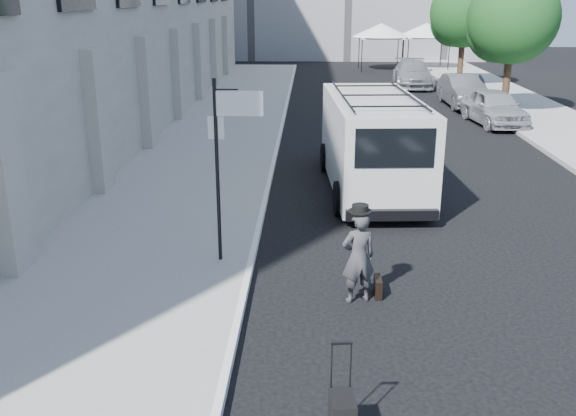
# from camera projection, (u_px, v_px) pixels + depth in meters

# --- Properties ---
(ground) EXTENTS (120.00, 120.00, 0.00)m
(ground) POSITION_uv_depth(u_px,v_px,m) (367.00, 355.00, 9.47)
(ground) COLOR black
(ground) RESTS_ON ground
(sidewalk_left) EXTENTS (4.50, 48.00, 0.15)m
(sidewalk_left) POSITION_uv_depth(u_px,v_px,m) (223.00, 131.00, 24.76)
(sidewalk_left) COLOR gray
(sidewalk_left) RESTS_ON ground
(sidewalk_right) EXTENTS (4.00, 56.00, 0.15)m
(sidewalk_right) POSITION_uv_depth(u_px,v_px,m) (535.00, 114.00, 28.11)
(sidewalk_right) COLOR gray
(sidewalk_right) RESTS_ON ground
(sign_pole) EXTENTS (1.03, 0.07, 3.50)m
(sign_pole) POSITION_uv_depth(u_px,v_px,m) (229.00, 133.00, 11.75)
(sign_pole) COLOR black
(sign_pole) RESTS_ON sidewalk_left
(tree_near) EXTENTS (3.80, 3.83, 6.03)m
(tree_near) POSITION_uv_depth(u_px,v_px,m) (509.00, 22.00, 27.08)
(tree_near) COLOR black
(tree_near) RESTS_ON ground
(tree_far) EXTENTS (3.80, 3.83, 6.03)m
(tree_far) POSITION_uv_depth(u_px,v_px,m) (462.00, 15.00, 35.61)
(tree_far) COLOR black
(tree_far) RESTS_ON ground
(tent_left) EXTENTS (4.00, 4.00, 3.20)m
(tent_left) POSITION_uv_depth(u_px,v_px,m) (381.00, 30.00, 44.51)
(tent_left) COLOR black
(tent_left) RESTS_ON ground
(tent_right) EXTENTS (4.00, 4.00, 3.20)m
(tent_right) POSITION_uv_depth(u_px,v_px,m) (426.00, 30.00, 44.88)
(tent_right) COLOR black
(tent_right) RESTS_ON ground
(businessman) EXTENTS (0.69, 0.55, 1.64)m
(businessman) POSITION_uv_depth(u_px,v_px,m) (358.00, 257.00, 10.90)
(businessman) COLOR #373739
(businessman) RESTS_ON ground
(briefcase) EXTENTS (0.13, 0.44, 0.34)m
(briefcase) POSITION_uv_depth(u_px,v_px,m) (378.00, 287.00, 11.30)
(briefcase) COLOR black
(briefcase) RESTS_ON ground
(cargo_van) EXTENTS (2.71, 6.86, 2.52)m
(cargo_van) POSITION_uv_depth(u_px,v_px,m) (372.00, 142.00, 17.25)
(cargo_van) COLOR silver
(cargo_van) RESTS_ON ground
(parked_car_a) EXTENTS (2.17, 4.41, 1.45)m
(parked_car_a) POSITION_uv_depth(u_px,v_px,m) (494.00, 107.00, 26.09)
(parked_car_a) COLOR #A7A9AF
(parked_car_a) RESTS_ON ground
(parked_car_b) EXTENTS (1.70, 4.57, 1.49)m
(parked_car_b) POSITION_uv_depth(u_px,v_px,m) (463.00, 91.00, 30.31)
(parked_car_b) COLOR #515359
(parked_car_b) RESTS_ON ground
(parked_car_c) EXTENTS (2.33, 5.19, 1.48)m
(parked_car_c) POSITION_uv_depth(u_px,v_px,m) (413.00, 74.00, 36.90)
(parked_car_c) COLOR gray
(parked_car_c) RESTS_ON ground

